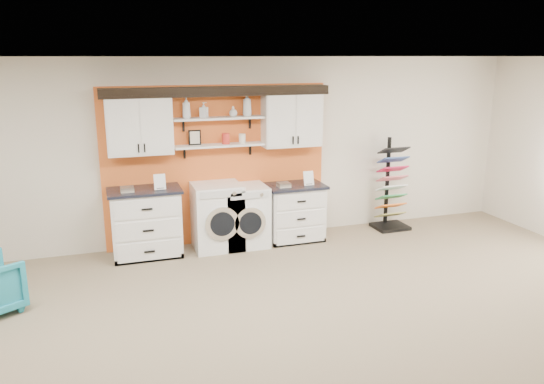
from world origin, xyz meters
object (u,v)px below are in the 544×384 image
object	(u,v)px
base_cabinet_left	(146,223)
base_cabinet_right	(294,212)
dryer	(244,216)
washer	(217,216)
sample_rack	(391,199)

from	to	relation	value
base_cabinet_left	base_cabinet_right	distance (m)	2.26
base_cabinet_right	dryer	distance (m)	0.81
washer	base_cabinet_left	bearing A→B (deg)	179.81
washer	base_cabinet_right	bearing A→B (deg)	0.16
washer	dryer	distance (m)	0.42
base_cabinet_left	dryer	xyz separation A→B (m)	(1.45, -0.00, -0.03)
base_cabinet_left	base_cabinet_right	world-z (taller)	base_cabinet_left
sample_rack	washer	bearing A→B (deg)	-179.92
base_cabinet_right	washer	bearing A→B (deg)	-179.84
base_cabinet_right	washer	xyz separation A→B (m)	(-1.23, -0.00, 0.05)
base_cabinet_left	sample_rack	xyz separation A→B (m)	(3.99, 0.03, 0.00)
dryer	sample_rack	xyz separation A→B (m)	(2.54, 0.04, 0.03)
sample_rack	dryer	bearing A→B (deg)	-179.80
base_cabinet_left	sample_rack	world-z (taller)	sample_rack
base_cabinet_left	washer	size ratio (longest dim) A/B	1.03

